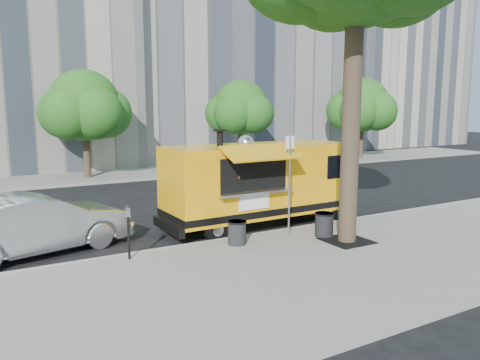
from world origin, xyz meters
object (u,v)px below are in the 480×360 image
object	(u,v)px
sedan	(37,224)
trash_bin_left	(237,232)
sign_post	(289,176)
trash_bin_right	(324,224)
food_truck	(258,182)
far_tree_b	(84,106)
far_tree_c	(241,108)
far_tree_d	(362,105)
parking_meter	(128,225)

from	to	relation	value
sedan	trash_bin_left	bearing A→B (deg)	-129.73
sign_post	trash_bin_right	xyz separation A→B (m)	(0.82, -0.57, -1.34)
trash_bin_right	sedan	bearing A→B (deg)	158.60
sedan	trash_bin_right	distance (m)	7.70
food_truck	sedan	world-z (taller)	food_truck
far_tree_b	trash_bin_right	bearing A→B (deg)	-77.21
far_tree_c	sign_post	xyz separation A→B (m)	(-6.45, -13.95, -1.87)
sedan	far_tree_d	bearing A→B (deg)	-76.20
far_tree_c	far_tree_b	bearing A→B (deg)	178.09
far_tree_b	far_tree_c	distance (m)	9.01
far_tree_b	sedan	xyz separation A→B (m)	(-3.80, -12.01, -3.05)
far_tree_c	trash_bin_left	size ratio (longest dim) A/B	8.27
trash_bin_left	trash_bin_right	bearing A→B (deg)	-12.24
far_tree_b	sedan	bearing A→B (deg)	-107.56
far_tree_d	food_truck	distance (m)	20.72
far_tree_b	trash_bin_right	size ratio (longest dim) A/B	8.19
sign_post	parking_meter	xyz separation A→B (m)	(-4.55, 0.20, -0.87)
far_tree_b	sedan	distance (m)	12.96
trash_bin_right	trash_bin_left	bearing A→B (deg)	167.76
far_tree_b	parking_meter	world-z (taller)	far_tree_b
sedan	food_truck	bearing A→B (deg)	-108.41
far_tree_d	sign_post	world-z (taller)	far_tree_d
far_tree_d	sign_post	bearing A→B (deg)	-139.30
far_tree_b	parking_meter	xyz separation A→B (m)	(-2.00, -14.05, -2.85)
parking_meter	trash_bin_right	distance (m)	5.44
food_truck	trash_bin_right	distance (m)	2.59
far_tree_c	sedan	xyz separation A→B (m)	(-12.80, -11.71, -2.93)
far_tree_c	trash_bin_right	world-z (taller)	far_tree_c
food_truck	parking_meter	bearing A→B (deg)	-162.99
far_tree_b	trash_bin_left	world-z (taller)	far_tree_b
far_tree_b	food_truck	bearing A→B (deg)	-78.26
sedan	parking_meter	bearing A→B (deg)	-152.34
trash_bin_left	trash_bin_right	size ratio (longest dim) A/B	0.94
parking_meter	food_truck	size ratio (longest dim) A/B	0.21
far_tree_c	parking_meter	bearing A→B (deg)	-128.66
trash_bin_right	sign_post	bearing A→B (deg)	145.05
far_tree_d	parking_meter	world-z (taller)	far_tree_d
far_tree_b	trash_bin_right	xyz separation A→B (m)	(3.37, -14.82, -3.33)
trash_bin_left	trash_bin_right	world-z (taller)	trash_bin_right
far_tree_d	food_truck	bearing A→B (deg)	-142.84
far_tree_b	trash_bin_left	size ratio (longest dim) A/B	8.73
far_tree_b	food_truck	xyz separation A→B (m)	(2.60, -12.53, -2.38)
far_tree_b	sign_post	size ratio (longest dim) A/B	1.83
far_tree_b	far_tree_d	xyz separation A→B (m)	(19.00, -0.10, 0.06)
far_tree_b	trash_bin_left	xyz separation A→B (m)	(0.85, -14.27, -3.35)
trash_bin_right	parking_meter	bearing A→B (deg)	171.84
parking_meter	sedan	xyz separation A→B (m)	(-1.80, 2.04, -0.20)
sign_post	trash_bin_right	distance (m)	1.67
trash_bin_left	trash_bin_right	xyz separation A→B (m)	(2.52, -0.55, 0.02)
sign_post	trash_bin_left	distance (m)	2.18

